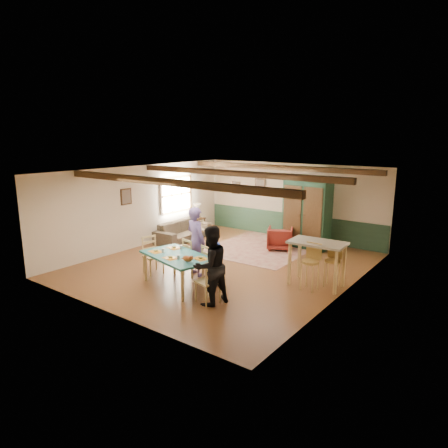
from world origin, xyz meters
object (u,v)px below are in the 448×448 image
Objects in this scene: dining_chair_end_right at (208,281)px; armchair at (280,238)px; dining_chair_far_left at (194,257)px; person_man at (196,241)px; bar_stool_right at (332,266)px; dining_table at (178,271)px; counter_table at (317,264)px; end_table at (197,225)px; person_child at (216,263)px; table_lamp at (197,211)px; dining_chair_far_right at (213,265)px; cat at (187,258)px; armoire at (307,212)px; bar_stool_left at (310,267)px; person_woman at (211,266)px; dining_chair_end_left at (153,255)px; sofa at (183,231)px.

dining_chair_end_right reaches higher than armchair.
dining_chair_far_left reaches higher than armchair.
bar_stool_right is at bearing -143.13° from person_man.
counter_table is (2.69, 2.11, 0.16)m from dining_table.
dining_chair_far_left is at bearing -50.66° from end_table.
counter_table is (2.07, 1.38, 0.03)m from person_child.
table_lamp is (-3.68, 0.16, 0.48)m from armchair.
person_child is 5.49m from end_table.
dining_chair_far_left and dining_chair_far_right have the same top height.
armoire is at bearing 99.82° from cat.
cat is at bearing 99.46° from person_child.
dining_chair_far_left is 1.90× the size of table_lamp.
dining_chair_far_left is 0.95× the size of bar_stool_right.
armoire is 3.91m from bar_stool_left.
armoire is (0.42, 5.41, 0.29)m from cat.
dining_table is at bearing -146.65° from bar_stool_left.
dining_table is at bearing 169.70° from cat.
person_man is at bearing -115.87° from person_woman.
cat is 0.16× the size of armoire.
bar_stool_left is (1.40, 2.05, -0.31)m from person_woman.
bar_stool_left reaches higher than table_lamp.
person_man is (-0.20, 0.93, 0.52)m from dining_table.
dining_chair_end_right is 1.74× the size of end_table.
person_man is 3.58m from armchair.
dining_chair_far_left is 0.58× the size of person_woman.
person_woman is 4.58× the size of cat.
dining_chair_end_left and dining_chair_end_right have the same top height.
end_table is at bearing -31.12° from dining_chair_far_right.
armoire is (1.17, 4.23, 0.27)m from person_man.
dining_chair_far_right is at bearing -133.83° from dining_chair_end_right.
dining_chair_far_left is 0.43× the size of armoire.
person_man is at bearing -161.96° from bar_stool_right.
armoire is 2.08× the size of bar_stool_left.
table_lamp is (-4.57, 4.91, -0.03)m from person_woman.
dining_chair_far_right is 2.93m from bar_stool_right.
person_man is at bearing -5.71° from dining_chair_far_right.
sofa is (-2.97, 3.43, -0.06)m from dining_table.
counter_table is (1.73, -3.06, -0.63)m from armoire.
sofa is at bearing -22.77° from person_child.
dining_chair_far_left is at bearing -113.57° from person_woman.
person_man is 3.15m from counter_table.
armchair is (0.40, 4.42, -0.03)m from dining_table.
sofa is (-3.51, 3.68, -0.56)m from cat.
bar_stool_right is at bearing -50.63° from dining_chair_end_left.
table_lamp is (-2.09, 4.27, 0.34)m from dining_chair_end_left.
person_child is 3.71m from armchair.
armchair is (1.59, 4.12, -0.14)m from dining_chair_end_left.
bar_stool_left is at bearing -55.72° from dining_chair_end_left.
cat is at bearing -24.59° from dining_table.
cat is 0.72× the size of table_lamp.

